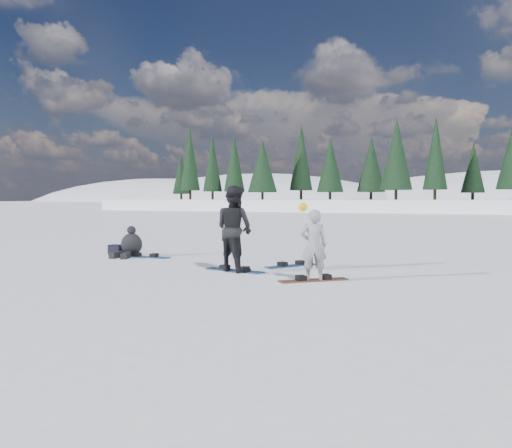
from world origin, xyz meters
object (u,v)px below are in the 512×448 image
at_px(seated_rider, 130,245).
at_px(snowboard_loose_c, 146,257).
at_px(gear_bag, 117,250).
at_px(snowboarder_man, 234,229).
at_px(snowboard_loose_a, 291,266).
at_px(snowboarder_woman, 313,245).

bearing_deg(seated_rider, snowboard_loose_c, -19.52).
bearing_deg(snowboard_loose_c, gear_bag, 162.09).
relative_size(snowboarder_man, gear_bag, 4.47).
xyz_separation_m(gear_bag, snowboard_loose_a, (5.76, -0.47, -0.14)).
bearing_deg(snowboarder_man, snowboarder_woman, -175.85).
xyz_separation_m(gear_bag, snowboard_loose_c, (1.26, -0.31, -0.14)).
relative_size(snowboarder_woman, snowboard_loose_c, 1.09).
height_order(snowboard_loose_c, snowboard_loose_a, same).
bearing_deg(snowboard_loose_a, snowboard_loose_c, 123.74).
distance_m(snowboarder_woman, snowboard_loose_a, 2.37).
distance_m(snowboarder_man, gear_bag, 5.16).
xyz_separation_m(snowboard_loose_c, snowboard_loose_a, (4.50, -0.16, 0.00)).
xyz_separation_m(seated_rider, snowboard_loose_a, (5.06, -0.21, -0.33)).
height_order(snowboarder_woman, gear_bag, snowboarder_woman).
distance_m(seated_rider, gear_bag, 0.77).
distance_m(snowboarder_man, seated_rider, 4.39).
xyz_separation_m(snowboarder_man, snowboard_loose_a, (0.99, 1.30, -0.99)).
bearing_deg(snowboarder_woman, seated_rider, -40.54).
distance_m(seated_rider, snowboard_loose_c, 0.66).
height_order(gear_bag, snowboard_loose_a, gear_bag).
bearing_deg(snowboard_loose_a, gear_bag, 121.09).
height_order(snowboarder_woman, snowboard_loose_a, snowboarder_woman).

